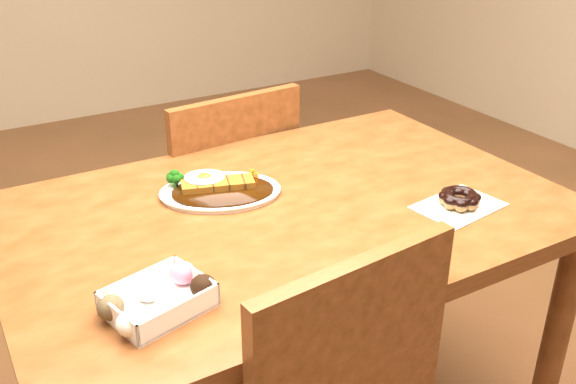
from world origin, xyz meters
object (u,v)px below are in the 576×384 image
donut_box (158,298)px  chair_far (219,210)px  pon_de_ring (459,199)px  table (287,245)px  katsu_curry_plate (218,189)px

donut_box → chair_far: bearing=59.7°
pon_de_ring → chair_far: bearing=109.2°
table → pon_de_ring: 0.39m
donut_box → table: bearing=30.2°
katsu_curry_plate → donut_box: bearing=-127.6°
donut_box → pon_de_ring: donut_box is taller
table → donut_box: 0.44m
table → chair_far: bearing=82.7°
katsu_curry_plate → donut_box: size_ratio=1.62×
table → katsu_curry_plate: (-0.10, 0.13, 0.11)m
table → donut_box: (-0.37, -0.21, 0.12)m
table → chair_far: size_ratio=1.38×
katsu_curry_plate → donut_box: 0.43m
chair_far → pon_de_ring: 0.82m
chair_far → donut_box: chair_far is taller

